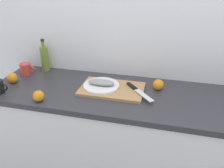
# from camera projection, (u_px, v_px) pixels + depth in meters

# --- Properties ---
(back_wall) EXTENTS (3.20, 0.05, 2.50)m
(back_wall) POSITION_uv_depth(u_px,v_px,m) (137.00, 32.00, 1.73)
(back_wall) COLOR white
(back_wall) RESTS_ON ground_plane
(kitchen_counter) EXTENTS (2.00, 0.60, 0.90)m
(kitchen_counter) POSITION_uv_depth(u_px,v_px,m) (126.00, 143.00, 1.81)
(kitchen_counter) COLOR white
(kitchen_counter) RESTS_ON ground_plane
(cutting_board) EXTENTS (0.45, 0.28, 0.02)m
(cutting_board) POSITION_uv_depth(u_px,v_px,m) (112.00, 89.00, 1.64)
(cutting_board) COLOR tan
(cutting_board) RESTS_ON kitchen_counter
(white_plate) EXTENTS (0.26, 0.26, 0.01)m
(white_plate) POSITION_uv_depth(u_px,v_px,m) (101.00, 86.00, 1.65)
(white_plate) COLOR white
(white_plate) RESTS_ON cutting_board
(fish_fillet) EXTENTS (0.19, 0.08, 0.04)m
(fish_fillet) POSITION_uv_depth(u_px,v_px,m) (101.00, 82.00, 1.64)
(fish_fillet) COLOR gray
(fish_fillet) RESTS_ON white_plate
(chef_knife) EXTENTS (0.21, 0.24, 0.02)m
(chef_knife) POSITION_uv_depth(u_px,v_px,m) (136.00, 89.00, 1.60)
(chef_knife) COLOR silver
(chef_knife) RESTS_ON cutting_board
(olive_oil_bottle) EXTENTS (0.06, 0.06, 0.27)m
(olive_oil_bottle) POSITION_uv_depth(u_px,v_px,m) (45.00, 58.00, 1.92)
(olive_oil_bottle) COLOR olive
(olive_oil_bottle) RESTS_ON kitchen_counter
(coffee_mug_0) EXTENTS (0.13, 0.09, 0.09)m
(coffee_mug_0) POSITION_uv_depth(u_px,v_px,m) (26.00, 69.00, 1.87)
(coffee_mug_0) COLOR #CC3F38
(coffee_mug_0) RESTS_ON kitchen_counter
(orange_0) EXTENTS (0.07, 0.07, 0.07)m
(orange_0) POSITION_uv_depth(u_px,v_px,m) (39.00, 96.00, 1.50)
(orange_0) COLOR orange
(orange_0) RESTS_ON kitchen_counter
(orange_2) EXTENTS (0.08, 0.08, 0.08)m
(orange_2) POSITION_uv_depth(u_px,v_px,m) (158.00, 85.00, 1.64)
(orange_2) COLOR orange
(orange_2) RESTS_ON kitchen_counter
(orange_3) EXTENTS (0.08, 0.08, 0.08)m
(orange_3) POSITION_uv_depth(u_px,v_px,m) (12.00, 78.00, 1.74)
(orange_3) COLOR orange
(orange_3) RESTS_ON kitchen_counter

